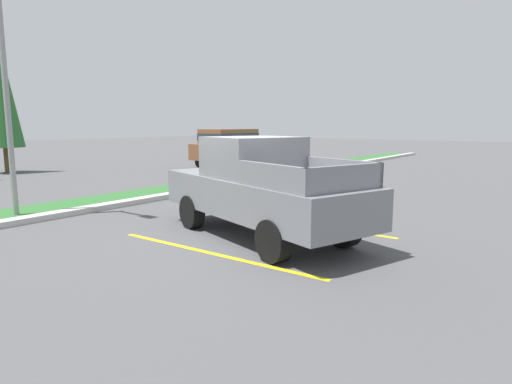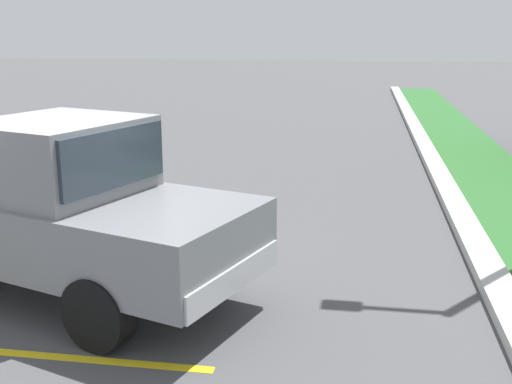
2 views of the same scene
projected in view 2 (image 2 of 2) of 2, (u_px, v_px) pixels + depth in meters
ground_plane at (80, 289)px, 7.76m from camera, size 120.00×120.00×0.00m
parking_line_near at (101, 247)px, 9.25m from camera, size 0.12×4.80×0.01m
curb_strip at (510, 312)px, 6.95m from camera, size 56.00×0.40×0.15m
pickup_truck_main at (47, 208)px, 7.49m from camera, size 3.47×5.55×2.10m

